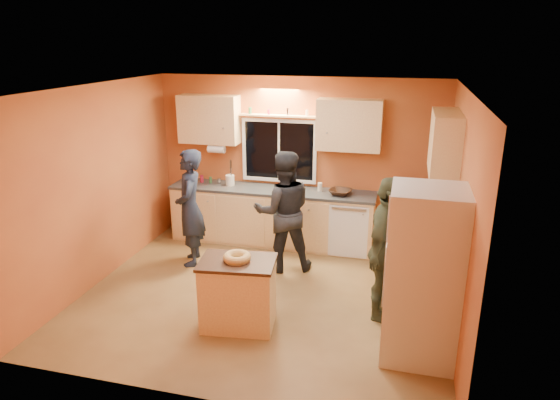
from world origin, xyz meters
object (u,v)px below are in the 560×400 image
(person_left, at_px, (190,208))
(person_center, at_px, (283,211))
(refrigerator, at_px, (423,275))
(island, at_px, (238,293))
(person_right, at_px, (386,250))

(person_left, height_order, person_center, person_center)
(refrigerator, bearing_deg, person_left, 154.74)
(refrigerator, height_order, island, refrigerator)
(person_right, bearing_deg, refrigerator, -137.06)
(person_left, relative_size, person_right, 0.99)
(person_left, xyz_separation_m, person_right, (2.78, -0.85, 0.01))
(person_right, bearing_deg, person_center, 67.51)
(refrigerator, distance_m, person_center, 2.46)
(island, xyz_separation_m, person_center, (0.13, 1.58, 0.45))
(person_left, bearing_deg, person_right, 54.15)
(person_center, xyz_separation_m, person_right, (1.45, -0.99, -0.00))
(person_center, bearing_deg, person_left, -14.44)
(refrigerator, height_order, person_left, refrigerator)
(person_center, bearing_deg, person_right, 124.95)
(island, height_order, person_center, person_center)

